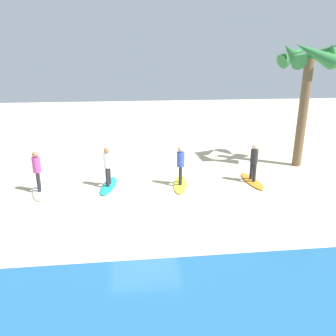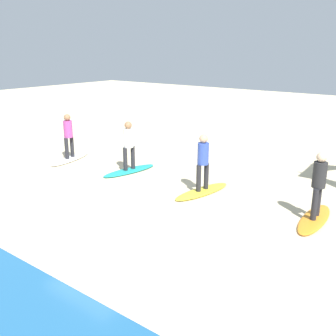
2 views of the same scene
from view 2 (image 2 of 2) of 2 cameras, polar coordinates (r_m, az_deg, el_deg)
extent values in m
plane|color=beige|center=(10.75, -9.76, -5.27)|extent=(60.00, 60.00, 0.00)
ellipsoid|color=orange|center=(10.28, 20.50, -6.95)|extent=(0.70, 2.13, 0.09)
cylinder|color=#232328|center=(9.97, 20.54, -4.99)|extent=(0.14, 0.14, 0.78)
cylinder|color=#232328|center=(10.27, 20.97, -4.41)|extent=(0.14, 0.14, 0.78)
cylinder|color=#262628|center=(9.90, 21.18, -0.93)|extent=(0.32, 0.32, 0.62)
sphere|color=beige|center=(9.78, 21.45, 1.47)|extent=(0.24, 0.24, 0.24)
ellipsoid|color=yellow|center=(11.46, 4.98, -3.40)|extent=(0.91, 2.16, 0.09)
cylinder|color=#232328|center=(11.20, 4.48, -1.51)|extent=(0.14, 0.14, 0.78)
cylinder|color=#232328|center=(11.43, 5.58, -1.16)|extent=(0.14, 0.14, 0.78)
cylinder|color=#334CAD|center=(11.11, 5.13, 2.09)|extent=(0.32, 0.32, 0.62)
sphere|color=tan|center=(11.01, 5.19, 4.25)|extent=(0.24, 0.24, 0.24)
ellipsoid|color=teal|center=(13.39, -5.63, -0.37)|extent=(0.90, 2.16, 0.09)
cylinder|color=#232328|center=(13.17, -6.23, 1.29)|extent=(0.14, 0.14, 0.78)
cylinder|color=#232328|center=(13.36, -5.13, 1.55)|extent=(0.14, 0.14, 0.78)
cylinder|color=white|center=(13.09, -5.77, 4.37)|extent=(0.32, 0.32, 0.62)
sphere|color=#9E704C|center=(13.01, -5.83, 6.22)|extent=(0.24, 0.24, 0.24)
ellipsoid|color=white|center=(15.19, -14.03, 1.31)|extent=(1.04, 2.17, 0.09)
cylinder|color=#232328|center=(14.96, -14.52, 2.76)|extent=(0.14, 0.14, 0.78)
cylinder|color=#232328|center=(15.21, -13.78, 3.04)|extent=(0.14, 0.14, 0.78)
cylinder|color=#B74293|center=(14.93, -14.34, 5.51)|extent=(0.32, 0.32, 0.62)
sphere|color=#9E704C|center=(14.86, -14.46, 7.13)|extent=(0.24, 0.24, 0.24)
camera|label=1|loc=(8.95, -84.00, 10.83)|focal=35.94mm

